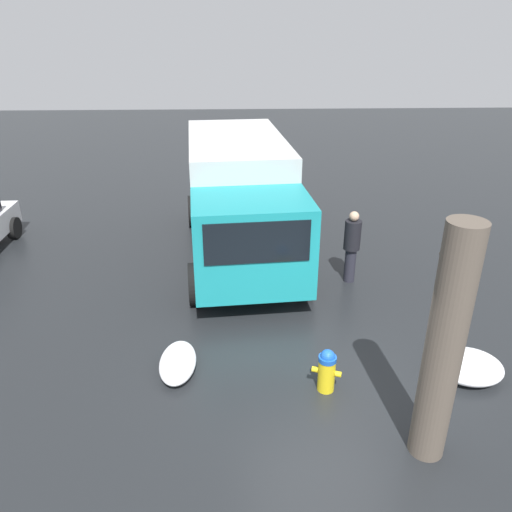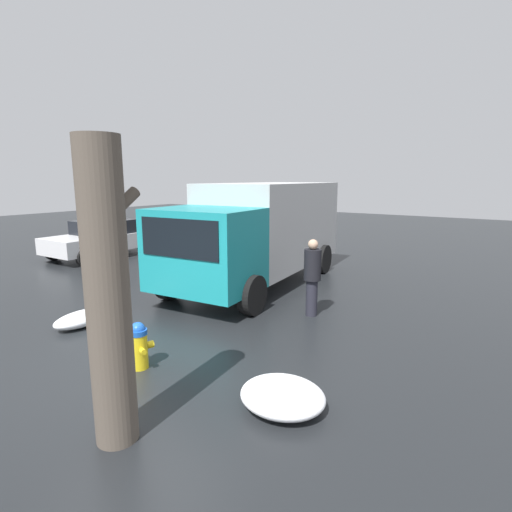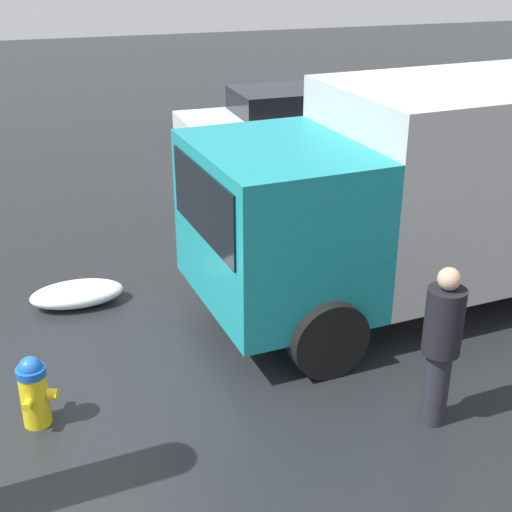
% 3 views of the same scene
% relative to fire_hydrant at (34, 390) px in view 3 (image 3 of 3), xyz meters
% --- Properties ---
extents(ground_plane, '(60.00, 60.00, 0.00)m').
position_rel_fire_hydrant_xyz_m(ground_plane, '(-0.00, 0.00, -0.39)').
color(ground_plane, black).
extents(fire_hydrant, '(0.39, 0.48, 0.76)m').
position_rel_fire_hydrant_xyz_m(fire_hydrant, '(0.00, 0.00, 0.00)').
color(fire_hydrant, yellow).
rests_on(fire_hydrant, ground_plane).
extents(delivery_truck, '(7.00, 3.11, 2.84)m').
position_rel_fire_hydrant_xyz_m(delivery_truck, '(5.55, 1.34, 1.17)').
color(delivery_truck, teal).
rests_on(delivery_truck, ground_plane).
extents(pedestrian, '(0.37, 0.37, 1.70)m').
position_rel_fire_hydrant_xyz_m(pedestrian, '(3.77, -1.17, 0.54)').
color(pedestrian, '#23232D').
rests_on(pedestrian, ground_plane).
extents(parked_car, '(3.95, 2.15, 1.40)m').
position_rel_fire_hydrant_xyz_m(parked_car, '(5.36, 8.50, 0.33)').
color(parked_car, silver).
rests_on(parked_car, ground_plane).
extents(snow_pile_curbside, '(1.21, 0.62, 0.30)m').
position_rel_fire_hydrant_xyz_m(snow_pile_curbside, '(0.60, 2.45, -0.24)').
color(snow_pile_curbside, white).
rests_on(snow_pile_curbside, ground_plane).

